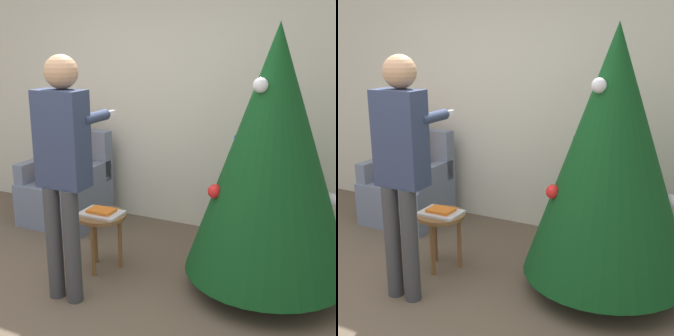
% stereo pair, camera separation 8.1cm
% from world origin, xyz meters
% --- Properties ---
extents(ground_plane, '(14.00, 14.00, 0.00)m').
position_xyz_m(ground_plane, '(0.00, 0.00, 0.00)').
color(ground_plane, brown).
extents(wall_back, '(8.00, 0.06, 2.70)m').
position_xyz_m(wall_back, '(0.00, 2.23, 1.35)').
color(wall_back, beige).
rests_on(wall_back, ground_plane).
extents(christmas_tree, '(1.27, 1.27, 2.02)m').
position_xyz_m(christmas_tree, '(1.33, 1.27, 1.09)').
color(christmas_tree, brown).
rests_on(christmas_tree, ground_plane).
extents(armchair, '(0.80, 0.67, 0.97)m').
position_xyz_m(armchair, '(-0.94, 1.76, 0.34)').
color(armchair, slate).
rests_on(armchair, ground_plane).
extents(person_seated, '(0.36, 0.46, 1.27)m').
position_xyz_m(person_seated, '(-0.94, 1.73, 0.70)').
color(person_seated, '#38383D').
rests_on(person_seated, ground_plane).
extents(person_standing, '(0.39, 0.57, 1.80)m').
position_xyz_m(person_standing, '(0.01, 0.52, 1.08)').
color(person_standing, '#38383D').
rests_on(person_standing, ground_plane).
extents(side_stool, '(0.41, 0.41, 0.49)m').
position_xyz_m(side_stool, '(0.00, 0.99, 0.41)').
color(side_stool, brown).
rests_on(side_stool, ground_plane).
extents(laptop, '(0.34, 0.24, 0.02)m').
position_xyz_m(laptop, '(0.00, 0.99, 0.50)').
color(laptop, silver).
rests_on(laptop, side_stool).
extents(book, '(0.21, 0.15, 0.02)m').
position_xyz_m(book, '(0.00, 0.99, 0.52)').
color(book, orange).
rests_on(book, laptop).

